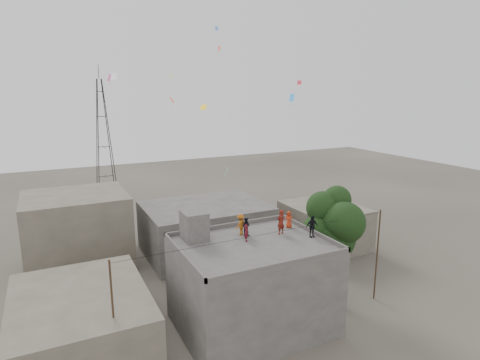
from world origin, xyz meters
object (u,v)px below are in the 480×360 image
object	(u,v)px
transmission_tower	(104,140)
person_dark_adult	(312,226)
tree	(333,226)
person_red_adult	(281,222)
stair_head_box	(194,226)

from	to	relation	value
transmission_tower	person_dark_adult	world-z (taller)	transmission_tower
tree	person_red_adult	bearing A→B (deg)	176.45
stair_head_box	transmission_tower	size ratio (longest dim) A/B	0.10
tree	person_dark_adult	distance (m)	3.31
tree	person_red_adult	distance (m)	4.70
transmission_tower	stair_head_box	bearing A→B (deg)	-88.77
tree	person_red_adult	world-z (taller)	tree
person_red_adult	person_dark_adult	distance (m)	2.24
transmission_tower	person_dark_adult	distance (m)	41.56
transmission_tower	person_red_adult	xyz separation A→B (m)	(6.76, -39.12, -2.06)
stair_head_box	tree	bearing A→B (deg)	-10.74
transmission_tower	person_red_adult	distance (m)	39.75
tree	person_red_adult	size ratio (longest dim) A/B	5.00
transmission_tower	person_red_adult	size ratio (longest dim) A/B	10.99
tree	transmission_tower	size ratio (longest dim) A/B	0.45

